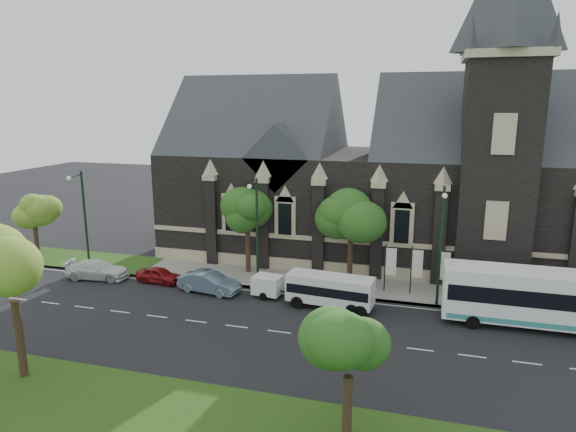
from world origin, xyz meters
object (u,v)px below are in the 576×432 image
(tree_walk_right, at_px, (354,215))
(box_trailer, at_px, (268,285))
(street_lamp_mid, at_px, (256,227))
(sedan, at_px, (209,282))
(tree_walk_left, at_px, (250,209))
(street_lamp_near, at_px, (441,240))
(banner_flag_left, at_px, (389,264))
(banner_flag_center, at_px, (415,266))
(tour_coach, at_px, (549,298))
(tree_walk_far, at_px, (36,209))
(street_lamp_far, at_px, (83,216))
(tree_park_east, at_px, (354,343))
(car_far_red, at_px, (159,275))
(banner_flag_right, at_px, (442,269))
(tree_park_near, at_px, (17,264))
(shuttle_bus, at_px, (330,289))
(car_far_white, at_px, (97,270))

(tree_walk_right, bearing_deg, box_trailer, -139.33)
(street_lamp_mid, bearing_deg, sedan, -152.39)
(tree_walk_left, bearing_deg, street_lamp_mid, -63.53)
(street_lamp_near, distance_m, banner_flag_left, 4.99)
(banner_flag_center, xyz_separation_m, tour_coach, (8.71, -3.65, -0.26))
(banner_flag_left, xyz_separation_m, banner_flag_center, (2.00, 0.00, 0.00))
(tour_coach, relative_size, box_trailer, 4.19)
(tree_walk_far, distance_m, banner_flag_left, 34.20)
(street_lamp_far, bearing_deg, tree_park_east, -32.10)
(tour_coach, bearing_deg, street_lamp_near, 166.19)
(tree_park_east, distance_m, car_far_red, 24.49)
(banner_flag_right, relative_size, car_far_red, 1.03)
(tree_walk_right, height_order, banner_flag_right, tree_walk_right)
(banner_flag_right, bearing_deg, box_trailer, -165.63)
(tree_walk_right, distance_m, tour_coach, 15.25)
(banner_flag_left, height_order, sedan, banner_flag_left)
(street_lamp_near, distance_m, car_far_red, 22.81)
(tree_park_near, xyz_separation_m, tree_walk_far, (-16.05, 18.95, -1.80))
(tree_walk_left, distance_m, shuttle_bus, 10.99)
(tree_walk_left, height_order, shuttle_bus, tree_walk_left)
(banner_flag_center, xyz_separation_m, car_far_red, (-20.64, -2.80, -1.72))
(street_lamp_mid, distance_m, street_lamp_far, 16.00)
(street_lamp_near, bearing_deg, banner_flag_right, 81.44)
(street_lamp_near, bearing_deg, shuttle_bus, -163.61)
(street_lamp_near, relative_size, banner_flag_left, 2.25)
(tree_park_east, height_order, tree_walk_right, tree_walk_right)
(box_trailer, bearing_deg, tree_park_near, -115.26)
(tree_walk_far, height_order, box_trailer, tree_walk_far)
(shuttle_bus, bearing_deg, street_lamp_near, 21.77)
(sedan, distance_m, car_far_white, 10.59)
(street_lamp_far, relative_size, banner_flag_right, 2.25)
(car_far_white, bearing_deg, tree_walk_right, -84.03)
(banner_flag_center, bearing_deg, tree_walk_right, 161.36)
(tree_park_near, xyz_separation_m, tree_park_east, (17.95, -0.55, -1.80))
(tree_walk_right, relative_size, shuttle_bus, 1.20)
(tree_walk_left, height_order, street_lamp_near, street_lamp_near)
(tree_walk_right, bearing_deg, banner_flag_center, -18.64)
(banner_flag_right, distance_m, shuttle_bus, 8.90)
(street_lamp_far, height_order, banner_flag_right, street_lamp_far)
(tree_walk_left, height_order, tour_coach, tree_walk_left)
(tree_walk_right, height_order, tour_coach, tree_walk_right)
(street_lamp_near, distance_m, street_lamp_mid, 14.00)
(sedan, bearing_deg, tour_coach, -82.03)
(street_lamp_far, relative_size, banner_flag_center, 2.25)
(tree_park_east, xyz_separation_m, tree_walk_left, (-11.97, 20.03, 1.12))
(tree_park_near, relative_size, car_far_white, 1.59)
(tree_park_east, distance_m, tour_coach, 18.41)
(banner_flag_center, distance_m, car_far_red, 20.90)
(shuttle_bus, bearing_deg, street_lamp_far, 179.74)
(tree_walk_right, xyz_separation_m, tree_walk_left, (-9.01, -0.01, -0.08))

